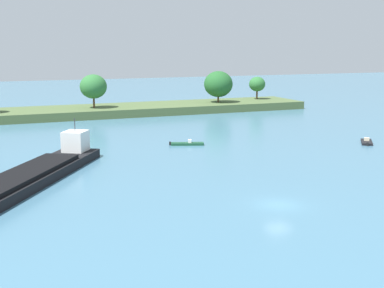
{
  "coord_description": "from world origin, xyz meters",
  "views": [
    {
      "loc": [
        -26.53,
        -42.66,
        15.55
      ],
      "look_at": [
        1.82,
        27.36,
        1.2
      ],
      "focal_mm": 48.68,
      "sensor_mm": 36.0,
      "label": 1
    }
  ],
  "objects": [
    {
      "name": "treeline_island",
      "position": [
        -1.24,
        73.33,
        2.44
      ],
      "size": [
        94.77,
        14.99,
        9.72
      ],
      "color": "#4C6038",
      "rests_on": "ground"
    },
    {
      "name": "small_motorboat",
      "position": [
        3.15,
        32.71,
        0.22
      ],
      "size": [
        5.44,
        2.98,
        0.88
      ],
      "color": "#19472D",
      "rests_on": "ground"
    },
    {
      "name": "cargo_barge",
      "position": [
        -22.45,
        17.33,
        0.9
      ],
      "size": [
        22.74,
        31.05,
        5.74
      ],
      "color": "black",
      "rests_on": "ground"
    },
    {
      "name": "fishing_skiff",
      "position": [
        30.64,
        23.27,
        0.21
      ],
      "size": [
        4.11,
        4.67,
        0.86
      ],
      "color": "black",
      "rests_on": "ground"
    },
    {
      "name": "ground_plane",
      "position": [
        0.0,
        0.0,
        0.0
      ],
      "size": [
        400.0,
        400.0,
        0.0
      ],
      "primitive_type": "plane",
      "color": "teal"
    }
  ]
}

